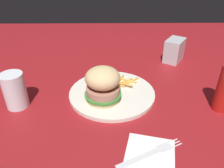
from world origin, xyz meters
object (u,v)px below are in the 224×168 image
object	(u,v)px
sandwich	(104,84)
napkin	(150,154)
plate	(112,94)
drink_glass	(15,92)
napkin_dispenser	(174,50)
fries_pile	(123,82)
fork	(151,153)

from	to	relation	value
sandwich	napkin	xyz separation A→B (m)	(0.11, -0.20, -0.06)
plate	sandwich	distance (m)	0.07
drink_glass	napkin_dispenser	size ratio (longest dim) A/B	1.15
fries_pile	plate	bearing A→B (deg)	-125.65
plate	napkin	size ratio (longest dim) A/B	2.46
plate	fork	distance (m)	0.25
fries_pile	drink_glass	bearing A→B (deg)	-161.88
fries_pile	drink_glass	size ratio (longest dim) A/B	1.10
plate	napkin	world-z (taller)	plate
fries_pile	napkin_dispenser	size ratio (longest dim) A/B	1.26
fries_pile	drink_glass	distance (m)	0.34
drink_glass	fries_pile	bearing A→B (deg)	18.12
fork	napkin_dispenser	bearing A→B (deg)	70.59
sandwich	napkin_dispenser	xyz separation A→B (m)	(0.28, 0.29, -0.02)
plate	napkin_dispenser	distance (m)	0.36
fries_pile	napkin	size ratio (longest dim) A/B	1.05
napkin	fries_pile	bearing A→B (deg)	98.62
napkin	fork	world-z (taller)	fork
napkin	drink_glass	bearing A→B (deg)	152.62
plate	fork	world-z (taller)	plate
drink_glass	napkin_dispenser	distance (m)	0.62
napkin_dispenser	drink_glass	bearing A→B (deg)	-27.01
fries_pile	napkin_dispenser	distance (m)	0.30
napkin	fork	size ratio (longest dim) A/B	0.68
fries_pile	fork	world-z (taller)	fries_pile
sandwich	napkin_dispenser	bearing A→B (deg)	45.76
sandwich	fork	distance (m)	0.24
sandwich	fries_pile	world-z (taller)	sandwich
sandwich	fork	bearing A→B (deg)	-61.54
fries_pile	napkin_dispenser	xyz separation A→B (m)	(0.22, 0.20, 0.03)
sandwich	drink_glass	size ratio (longest dim) A/B	1.04
fries_pile	drink_glass	xyz separation A→B (m)	(-0.32, -0.10, 0.03)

